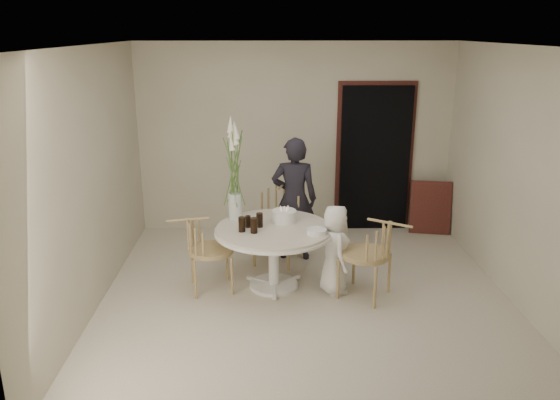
{
  "coord_description": "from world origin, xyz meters",
  "views": [
    {
      "loc": [
        -0.44,
        -5.48,
        2.86
      ],
      "look_at": [
        -0.28,
        0.3,
        1.04
      ],
      "focal_mm": 35.0,
      "sensor_mm": 36.0,
      "label": 1
    }
  ],
  "objects_px": {
    "girl": "(294,199)",
    "birthday_cake": "(284,216)",
    "table": "(274,237)",
    "boy": "(335,249)",
    "flower_vase": "(234,171)",
    "chair_left": "(200,243)",
    "chair_right": "(377,248)",
    "chair_far": "(280,211)"
  },
  "relations": [
    {
      "from": "table",
      "to": "girl",
      "type": "relative_size",
      "value": 0.84
    },
    {
      "from": "birthday_cake",
      "to": "chair_left",
      "type": "bearing_deg",
      "value": -165.24
    },
    {
      "from": "girl",
      "to": "chair_right",
      "type": "bearing_deg",
      "value": 130.61
    },
    {
      "from": "table",
      "to": "boy",
      "type": "xyz_separation_m",
      "value": [
        0.68,
        -0.13,
        -0.11
      ]
    },
    {
      "from": "birthday_cake",
      "to": "girl",
      "type": "bearing_deg",
      "value": 77.21
    },
    {
      "from": "chair_right",
      "to": "birthday_cake",
      "type": "relative_size",
      "value": 3.33
    },
    {
      "from": "birthday_cake",
      "to": "flower_vase",
      "type": "height_order",
      "value": "flower_vase"
    },
    {
      "from": "table",
      "to": "birthday_cake",
      "type": "bearing_deg",
      "value": 56.99
    },
    {
      "from": "birthday_cake",
      "to": "boy",
      "type": "bearing_deg",
      "value": -30.33
    },
    {
      "from": "birthday_cake",
      "to": "flower_vase",
      "type": "distance_m",
      "value": 0.77
    },
    {
      "from": "boy",
      "to": "birthday_cake",
      "type": "distance_m",
      "value": 0.7
    },
    {
      "from": "birthday_cake",
      "to": "chair_right",
      "type": "bearing_deg",
      "value": -27.68
    },
    {
      "from": "table",
      "to": "chair_left",
      "type": "distance_m",
      "value": 0.83
    },
    {
      "from": "chair_far",
      "to": "boy",
      "type": "height_order",
      "value": "boy"
    },
    {
      "from": "boy",
      "to": "flower_vase",
      "type": "height_order",
      "value": "flower_vase"
    },
    {
      "from": "girl",
      "to": "birthday_cake",
      "type": "bearing_deg",
      "value": 82.64
    },
    {
      "from": "chair_right",
      "to": "chair_left",
      "type": "height_order",
      "value": "chair_right"
    },
    {
      "from": "chair_right",
      "to": "girl",
      "type": "height_order",
      "value": "girl"
    },
    {
      "from": "chair_left",
      "to": "birthday_cake",
      "type": "distance_m",
      "value": 1.01
    },
    {
      "from": "birthday_cake",
      "to": "table",
      "type": "bearing_deg",
      "value": -123.01
    },
    {
      "from": "chair_far",
      "to": "boy",
      "type": "xyz_separation_m",
      "value": [
        0.58,
        -0.98,
        -0.12
      ]
    },
    {
      "from": "flower_vase",
      "to": "chair_far",
      "type": "bearing_deg",
      "value": 43.62
    },
    {
      "from": "table",
      "to": "chair_right",
      "type": "height_order",
      "value": "chair_right"
    },
    {
      "from": "girl",
      "to": "birthday_cake",
      "type": "height_order",
      "value": "girl"
    },
    {
      "from": "chair_left",
      "to": "boy",
      "type": "relative_size",
      "value": 0.86
    },
    {
      "from": "boy",
      "to": "flower_vase",
      "type": "bearing_deg",
      "value": 58.14
    },
    {
      "from": "chair_far",
      "to": "table",
      "type": "bearing_deg",
      "value": -76.75
    },
    {
      "from": "chair_far",
      "to": "girl",
      "type": "distance_m",
      "value": 0.24
    },
    {
      "from": "chair_far",
      "to": "birthday_cake",
      "type": "distance_m",
      "value": 0.67
    },
    {
      "from": "boy",
      "to": "birthday_cake",
      "type": "xyz_separation_m",
      "value": [
        -0.55,
        0.32,
        0.29
      ]
    },
    {
      "from": "chair_left",
      "to": "girl",
      "type": "distance_m",
      "value": 1.45
    },
    {
      "from": "boy",
      "to": "flower_vase",
      "type": "xyz_separation_m",
      "value": [
        -1.12,
        0.46,
        0.79
      ]
    },
    {
      "from": "table",
      "to": "chair_far",
      "type": "bearing_deg",
      "value": 83.21
    },
    {
      "from": "table",
      "to": "boy",
      "type": "distance_m",
      "value": 0.7
    },
    {
      "from": "chair_left",
      "to": "boy",
      "type": "bearing_deg",
      "value": -104.27
    },
    {
      "from": "girl",
      "to": "boy",
      "type": "distance_m",
      "value": 1.1
    },
    {
      "from": "table",
      "to": "boy",
      "type": "relative_size",
      "value": 1.3
    },
    {
      "from": "table",
      "to": "chair_left",
      "type": "height_order",
      "value": "chair_left"
    },
    {
      "from": "chair_left",
      "to": "flower_vase",
      "type": "bearing_deg",
      "value": -56.55
    },
    {
      "from": "chair_left",
      "to": "table",
      "type": "bearing_deg",
      "value": -97.42
    },
    {
      "from": "chair_right",
      "to": "chair_left",
      "type": "distance_m",
      "value": 1.95
    },
    {
      "from": "chair_far",
      "to": "birthday_cake",
      "type": "xyz_separation_m",
      "value": [
        0.02,
        -0.65,
        0.17
      ]
    }
  ]
}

